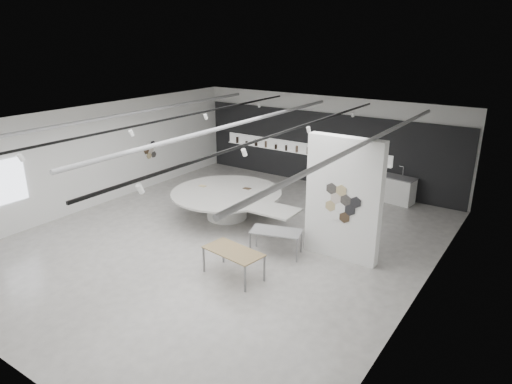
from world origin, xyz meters
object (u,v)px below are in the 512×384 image
Objects in this scene: partition_column at (343,199)px; sample_table_wood at (233,253)px; kitchen_counter at (391,188)px; display_island at (228,201)px; sample_table_stone at (276,233)px.

sample_table_wood is (-1.89, -2.69, -1.08)m from partition_column.
display_island is at bearing -122.26° from kitchen_counter.
display_island reaches higher than sample_table_stone.
display_island is 3.22m from sample_table_stone.
partition_column is 2.06× the size of sample_table_wood.
kitchen_counter is at bearing 93.59° from partition_column.
sample_table_wood reaches higher than sample_table_stone.
sample_table_wood is at bearing -98.14° from sample_table_stone.
sample_table_stone is (0.25, 1.76, -0.02)m from sample_table_wood.
sample_table_wood is 0.92× the size of kitchen_counter.
partition_column reaches higher than display_island.
sample_table_wood is 1.07× the size of sample_table_stone.
partition_column is 3.46m from sample_table_wood.
partition_column is at bearing -78.78° from kitchen_counter.
sample_table_wood is (2.63, -3.19, 0.07)m from display_island.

